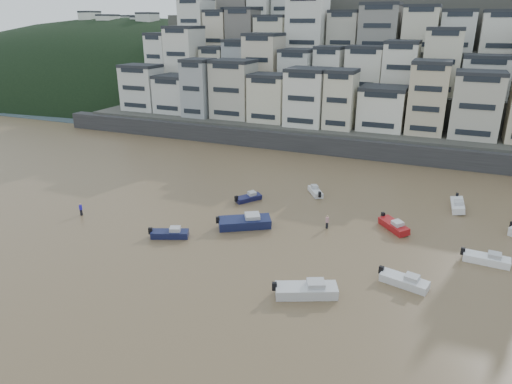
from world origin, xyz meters
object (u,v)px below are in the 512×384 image
at_px(boat_a, 306,288).
at_px(boat_h, 315,191).
at_px(person_blue, 81,209).
at_px(boat_e, 394,224).
at_px(person_pink, 327,222).
at_px(boat_b, 404,279).
at_px(boat_d, 487,257).
at_px(boat_f, 248,197).
at_px(boat_j, 170,232).
at_px(boat_c, 245,221).
at_px(boat_i, 458,204).

height_order(boat_a, boat_h, boat_a).
xyz_separation_m(boat_a, person_blue, (-33.41, 6.65, -0.00)).
xyz_separation_m(boat_e, person_pink, (-7.76, -2.86, 0.17)).
relative_size(boat_a, boat_e, 1.24).
bearing_deg(boat_b, person_blue, -167.25).
height_order(boat_a, boat_d, boat_a).
relative_size(boat_d, person_blue, 2.91).
bearing_deg(boat_f, boat_j, -160.91).
distance_m(boat_c, boat_i, 29.92).
bearing_deg(boat_i, boat_h, -87.65).
bearing_deg(boat_i, boat_d, 7.51).
bearing_deg(person_pink, person_blue, -164.21).
bearing_deg(boat_f, boat_d, -67.97).
bearing_deg(boat_i, boat_b, -15.09).
xyz_separation_m(boat_d, person_pink, (-18.03, 1.92, 0.18)).
distance_m(boat_i, person_pink, 19.96).
relative_size(boat_a, boat_h, 1.45).
height_order(boat_a, person_pink, boat_a).
bearing_deg(person_blue, boat_b, -1.54).
distance_m(boat_e, boat_f, 20.67).
xyz_separation_m(boat_e, person_blue, (-39.10, -11.72, 0.17)).
height_order(boat_a, boat_c, boat_c).
distance_m(boat_e, boat_j, 27.61).
distance_m(boat_b, boat_h, 25.86).
bearing_deg(boat_d, boat_h, 153.98).
bearing_deg(boat_h, boat_e, -155.85).
height_order(boat_c, boat_e, boat_c).
relative_size(boat_i, person_blue, 3.18).
distance_m(boat_f, person_pink, 13.65).
xyz_separation_m(boat_f, boat_j, (-3.89, -14.55, 0.08)).
bearing_deg(person_blue, boat_d, 8.00).
xyz_separation_m(boat_d, boat_j, (-34.75, -7.97, -0.03)).
bearing_deg(boat_a, boat_d, 16.10).
bearing_deg(boat_i, boat_f, -76.81).
height_order(boat_a, boat_e, boat_a).
xyz_separation_m(boat_j, person_pink, (16.72, 9.89, 0.20)).
xyz_separation_m(boat_f, boat_h, (8.17, 6.38, 0.01)).
height_order(boat_e, person_pink, person_pink).
relative_size(boat_f, boat_i, 0.78).
distance_m(boat_i, boat_j, 39.23).
bearing_deg(boat_f, boat_i, -39.00).
bearing_deg(boat_b, boat_h, 139.88).
height_order(boat_d, boat_h, boat_d).
distance_m(boat_c, boat_h, 15.74).
bearing_deg(boat_f, boat_a, -109.48).
height_order(boat_b, boat_i, boat_i).
bearing_deg(boat_a, boat_b, 9.29).
bearing_deg(boat_d, boat_c, -172.13).
distance_m(boat_j, person_blue, 14.66).
bearing_deg(person_pink, boat_e, 20.26).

